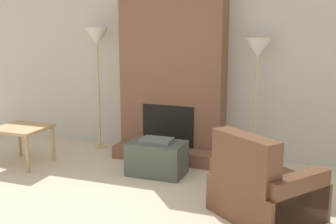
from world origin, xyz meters
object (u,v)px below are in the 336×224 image
armchair (262,191)px  floor_lamp_left (97,41)px  floor_lamp_right (258,53)px  side_table (22,132)px  ottoman (157,158)px

armchair → floor_lamp_left: floor_lamp_left is taller
armchair → floor_lamp_right: (-0.34, 1.59, 1.26)m
side_table → ottoman: bearing=8.4°
ottoman → floor_lamp_right: floor_lamp_right is taller
ottoman → floor_lamp_left: 2.08m
armchair → side_table: 3.34m
ottoman → armchair: 1.63m
floor_lamp_left → floor_lamp_right: 2.39m
ottoman → side_table: 1.90m
side_table → floor_lamp_left: (0.58, 1.09, 1.18)m
ottoman → side_table: (-1.87, -0.28, 0.24)m
armchair → floor_lamp_left: (-2.72, 1.59, 1.37)m
side_table → floor_lamp_left: 1.71m
armchair → floor_lamp_right: size_ratio=0.71×
ottoman → side_table: size_ratio=1.08×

